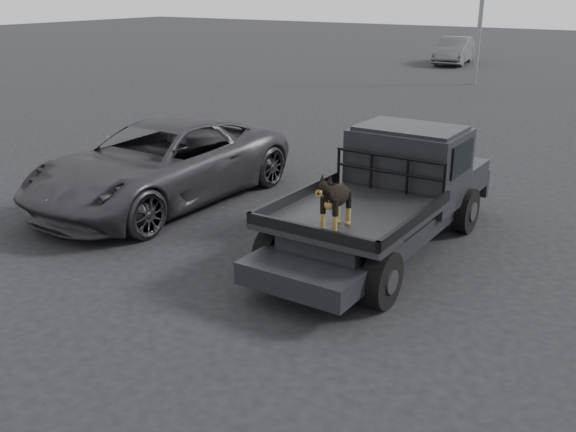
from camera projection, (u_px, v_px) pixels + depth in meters
The scene contains 7 objects.
ground at pixel (282, 292), 8.68m from camera, with size 120.00×120.00×0.00m, color black.
flatbed_ute at pixel (381, 222), 9.90m from camera, with size 2.00×5.40×0.92m, color black, non-canonical shape.
ute_cab at pixel (409, 153), 10.34m from camera, with size 1.72×1.30×0.88m, color black, non-canonical shape.
headache_rack at pixel (389, 174), 9.81m from camera, with size 1.80×0.08×0.55m, color black, non-canonical shape.
dog at pixel (336, 200), 8.29m from camera, with size 0.32×0.60×0.74m, color black, non-canonical shape.
parked_suv at pixel (161, 163), 12.07m from camera, with size 2.52×5.48×1.52m, color #313035.
distant_car_a at pixel (454, 51), 33.73m from camera, with size 1.46×4.19×1.38m, color #49494D.
Camera 1 is at (4.35, -6.50, 3.91)m, focal length 40.00 mm.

